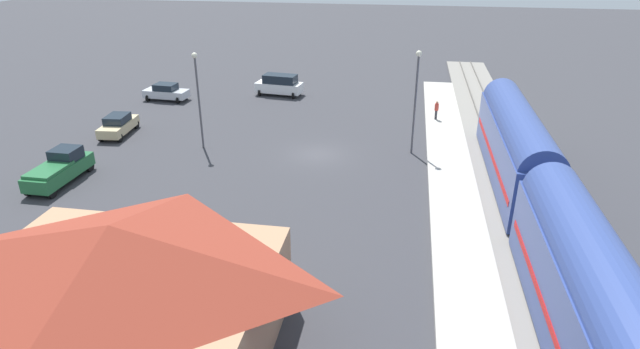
{
  "coord_description": "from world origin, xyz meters",
  "views": [
    {
      "loc": [
        -6.46,
        37.13,
        15.44
      ],
      "look_at": [
        -1.19,
        5.9,
        1.0
      ],
      "focal_mm": 29.32,
      "sensor_mm": 36.0,
      "label": 1
    }
  ],
  "objects_px": {
    "suv_white": "(279,85)",
    "sedan_silver": "(166,92)",
    "station_building": "(120,287)",
    "light_pole_lot_center": "(198,89)",
    "pedestrian_on_platform": "(436,109)",
    "sedan_tan": "(118,125)",
    "pickup_green": "(60,168)",
    "light_pole_near_platform": "(416,91)",
    "passenger_train": "(592,300)"
  },
  "relations": [
    {
      "from": "light_pole_near_platform",
      "to": "pickup_green",
      "type": "bearing_deg",
      "value": 21.61
    },
    {
      "from": "sedan_tan",
      "to": "pedestrian_on_platform",
      "type": "bearing_deg",
      "value": -163.77
    },
    {
      "from": "station_building",
      "to": "pickup_green",
      "type": "bearing_deg",
      "value": -48.31
    },
    {
      "from": "station_building",
      "to": "passenger_train",
      "type": "bearing_deg",
      "value": -172.33
    },
    {
      "from": "pedestrian_on_platform",
      "to": "light_pole_lot_center",
      "type": "distance_m",
      "value": 21.17
    },
    {
      "from": "pedestrian_on_platform",
      "to": "sedan_tan",
      "type": "distance_m",
      "value": 27.91
    },
    {
      "from": "station_building",
      "to": "sedan_silver",
      "type": "height_order",
      "value": "station_building"
    },
    {
      "from": "sedan_tan",
      "to": "light_pole_lot_center",
      "type": "xyz_separation_m",
      "value": [
        -8.19,
        1.67,
        3.91
      ]
    },
    {
      "from": "passenger_train",
      "to": "light_pole_lot_center",
      "type": "distance_m",
      "value": 30.43
    },
    {
      "from": "sedan_tan",
      "to": "sedan_silver",
      "type": "distance_m",
      "value": 10.4
    },
    {
      "from": "passenger_train",
      "to": "pickup_green",
      "type": "relative_size",
      "value": 9.35
    },
    {
      "from": "light_pole_near_platform",
      "to": "light_pole_lot_center",
      "type": "height_order",
      "value": "light_pole_near_platform"
    },
    {
      "from": "pedestrian_on_platform",
      "to": "suv_white",
      "type": "height_order",
      "value": "suv_white"
    },
    {
      "from": "suv_white",
      "to": "sedan_tan",
      "type": "bearing_deg",
      "value": 53.18
    },
    {
      "from": "pedestrian_on_platform",
      "to": "suv_white",
      "type": "distance_m",
      "value": 17.38
    },
    {
      "from": "passenger_train",
      "to": "pedestrian_on_platform",
      "type": "distance_m",
      "value": 29.36
    },
    {
      "from": "sedan_tan",
      "to": "suv_white",
      "type": "relative_size",
      "value": 0.91
    },
    {
      "from": "passenger_train",
      "to": "sedan_silver",
      "type": "relative_size",
      "value": 10.99
    },
    {
      "from": "station_building",
      "to": "sedan_silver",
      "type": "bearing_deg",
      "value": -67.68
    },
    {
      "from": "station_building",
      "to": "pickup_green",
      "type": "distance_m",
      "value": 18.94
    },
    {
      "from": "pickup_green",
      "to": "station_building",
      "type": "bearing_deg",
      "value": 131.69
    },
    {
      "from": "sedan_tan",
      "to": "sedan_silver",
      "type": "height_order",
      "value": "same"
    },
    {
      "from": "pedestrian_on_platform",
      "to": "suv_white",
      "type": "bearing_deg",
      "value": -21.67
    },
    {
      "from": "passenger_train",
      "to": "pickup_green",
      "type": "bearing_deg",
      "value": -20.88
    },
    {
      "from": "pedestrian_on_platform",
      "to": "pickup_green",
      "type": "height_order",
      "value": "pickup_green"
    },
    {
      "from": "pickup_green",
      "to": "light_pole_near_platform",
      "type": "distance_m",
      "value": 25.83
    },
    {
      "from": "light_pole_lot_center",
      "to": "pedestrian_on_platform",
      "type": "bearing_deg",
      "value": -153.02
    },
    {
      "from": "station_building",
      "to": "sedan_tan",
      "type": "height_order",
      "value": "station_building"
    },
    {
      "from": "passenger_train",
      "to": "light_pole_lot_center",
      "type": "bearing_deg",
      "value": -39.87
    },
    {
      "from": "station_building",
      "to": "sedan_tan",
      "type": "xyz_separation_m",
      "value": [
        13.5,
        -23.56,
        -2.12
      ]
    },
    {
      "from": "station_building",
      "to": "pedestrian_on_platform",
      "type": "distance_m",
      "value": 34.11
    },
    {
      "from": "passenger_train",
      "to": "sedan_tan",
      "type": "bearing_deg",
      "value": -33.86
    },
    {
      "from": "sedan_tan",
      "to": "suv_white",
      "type": "distance_m",
      "value": 17.77
    },
    {
      "from": "light_pole_near_platform",
      "to": "suv_white",
      "type": "bearing_deg",
      "value": -45.52
    },
    {
      "from": "passenger_train",
      "to": "pickup_green",
      "type": "height_order",
      "value": "passenger_train"
    },
    {
      "from": "sedan_tan",
      "to": "light_pole_near_platform",
      "type": "xyz_separation_m",
      "value": [
        -24.7,
        0.09,
        4.12
      ]
    },
    {
      "from": "passenger_train",
      "to": "sedan_tan",
      "type": "height_order",
      "value": "passenger_train"
    },
    {
      "from": "suv_white",
      "to": "light_pole_near_platform",
      "type": "height_order",
      "value": "light_pole_near_platform"
    },
    {
      "from": "pickup_green",
      "to": "light_pole_near_platform",
      "type": "xyz_separation_m",
      "value": [
        -23.73,
        -9.4,
        3.97
      ]
    },
    {
      "from": "light_pole_lot_center",
      "to": "pickup_green",
      "type": "bearing_deg",
      "value": 47.28
    },
    {
      "from": "suv_white",
      "to": "sedan_silver",
      "type": "height_order",
      "value": "suv_white"
    },
    {
      "from": "passenger_train",
      "to": "light_pole_lot_center",
      "type": "xyz_separation_m",
      "value": [
        23.31,
        -19.47,
        1.93
      ]
    },
    {
      "from": "light_pole_near_platform",
      "to": "pedestrian_on_platform",
      "type": "bearing_deg",
      "value": -104.87
    },
    {
      "from": "pickup_green",
      "to": "sedan_tan",
      "type": "bearing_deg",
      "value": -84.17
    },
    {
      "from": "light_pole_lot_center",
      "to": "sedan_tan",
      "type": "bearing_deg",
      "value": -11.54
    },
    {
      "from": "passenger_train",
      "to": "light_pole_near_platform",
      "type": "xyz_separation_m",
      "value": [
        6.8,
        -21.05,
        2.14
      ]
    },
    {
      "from": "passenger_train",
      "to": "station_building",
      "type": "height_order",
      "value": "station_building"
    },
    {
      "from": "light_pole_lot_center",
      "to": "suv_white",
      "type": "bearing_deg",
      "value": -98.78
    },
    {
      "from": "sedan_silver",
      "to": "suv_white",
      "type": "bearing_deg",
      "value": -160.96
    },
    {
      "from": "suv_white",
      "to": "passenger_train",
      "type": "bearing_deg",
      "value": 120.53
    }
  ]
}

